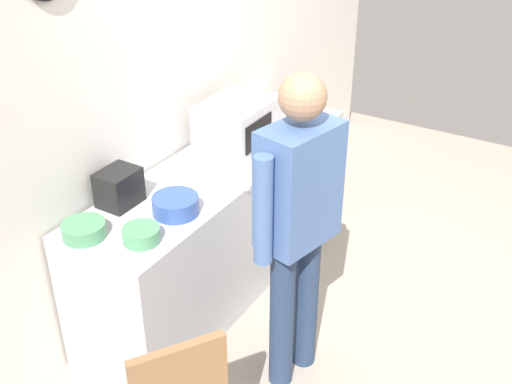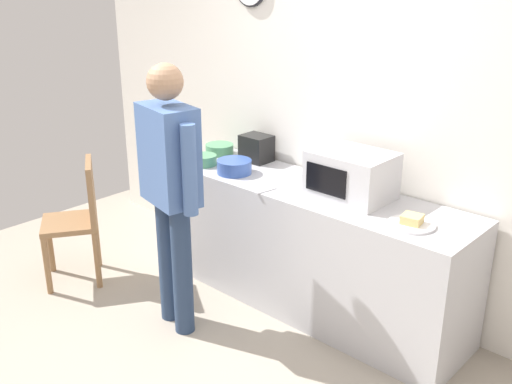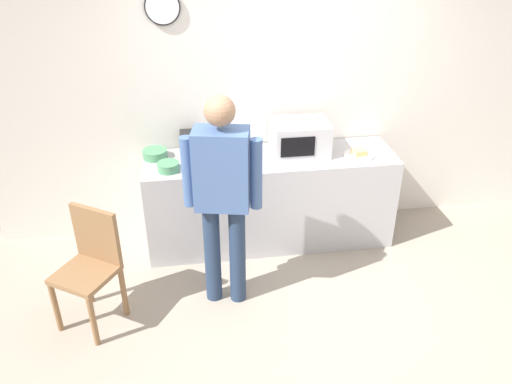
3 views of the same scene
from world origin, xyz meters
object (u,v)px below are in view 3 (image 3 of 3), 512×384
(fork_utensil, at_px, (244,150))
(spoon_utensil, at_px, (253,170))
(sandwich_plate, at_px, (359,154))
(person_standing, at_px, (223,190))
(mixing_bowl, at_px, (168,167))
(wooden_chair, at_px, (91,263))
(microwave, at_px, (300,138))
(toaster, at_px, (193,142))
(salad_bowl, at_px, (204,162))
(cereal_bowl, at_px, (155,154))

(fork_utensil, distance_m, spoon_utensil, 0.41)
(sandwich_plate, xyz_separation_m, person_standing, (-1.29, -0.70, 0.13))
(mixing_bowl, height_order, spoon_utensil, mixing_bowl)
(sandwich_plate, height_order, person_standing, person_standing)
(person_standing, bearing_deg, mixing_bowl, 121.79)
(spoon_utensil, height_order, wooden_chair, wooden_chair)
(mixing_bowl, bearing_deg, person_standing, -58.21)
(microwave, xyz_separation_m, spoon_utensil, (-0.46, -0.29, -0.15))
(microwave, height_order, toaster, microwave)
(salad_bowl, relative_size, cereal_bowl, 1.13)
(sandwich_plate, xyz_separation_m, fork_utensil, (-1.01, 0.26, -0.01))
(microwave, height_order, salad_bowl, microwave)
(mixing_bowl, xyz_separation_m, fork_utensil, (0.68, 0.31, -0.03))
(spoon_utensil, bearing_deg, microwave, 32.15)
(sandwich_plate, relative_size, salad_bowl, 1.09)
(salad_bowl, xyz_separation_m, spoon_utensil, (0.41, -0.12, -0.04))
(spoon_utensil, xyz_separation_m, person_standing, (-0.31, -0.55, 0.14))
(salad_bowl, bearing_deg, toaster, 103.71)
(toaster, bearing_deg, spoon_utensil, -41.87)
(spoon_utensil, bearing_deg, wooden_chair, -154.79)
(spoon_utensil, relative_size, wooden_chair, 0.18)
(wooden_chair, bearing_deg, microwave, 27.10)
(cereal_bowl, xyz_separation_m, person_standing, (0.52, -0.93, 0.11))
(cereal_bowl, xyz_separation_m, toaster, (0.34, 0.06, 0.06))
(cereal_bowl, xyz_separation_m, fork_utensil, (0.80, 0.03, -0.03))
(sandwich_plate, height_order, wooden_chair, sandwich_plate)
(sandwich_plate, relative_size, spoon_utensil, 1.60)
(toaster, bearing_deg, sandwich_plate, -11.24)
(cereal_bowl, distance_m, wooden_chair, 1.18)
(cereal_bowl, height_order, wooden_chair, cereal_bowl)
(microwave, bearing_deg, toaster, 171.05)
(microwave, xyz_separation_m, mixing_bowl, (-1.18, -0.19, -0.11))
(cereal_bowl, xyz_separation_m, wooden_chair, (-0.49, -1.00, -0.40))
(salad_bowl, height_order, toaster, toaster)
(microwave, bearing_deg, cereal_bowl, 176.12)
(cereal_bowl, relative_size, spoon_utensil, 1.29)
(microwave, height_order, person_standing, person_standing)
(salad_bowl, relative_size, wooden_chair, 0.27)
(spoon_utensil, bearing_deg, fork_utensil, 94.33)
(fork_utensil, bearing_deg, salad_bowl, -142.97)
(wooden_chair, bearing_deg, toaster, 52.10)
(microwave, bearing_deg, spoon_utensil, -147.85)
(salad_bowl, distance_m, toaster, 0.33)
(toaster, bearing_deg, person_standing, -79.43)
(mixing_bowl, bearing_deg, wooden_chair, -129.83)
(salad_bowl, height_order, spoon_utensil, salad_bowl)
(salad_bowl, bearing_deg, spoon_utensil, -16.37)
(salad_bowl, height_order, person_standing, person_standing)
(microwave, distance_m, sandwich_plate, 0.55)
(wooden_chair, bearing_deg, spoon_utensil, 25.21)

